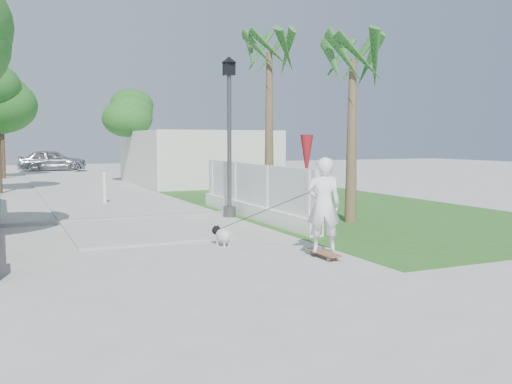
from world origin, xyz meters
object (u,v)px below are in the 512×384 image
bollard (105,187)px  street_lamp (229,130)px  dog (222,235)px  skateboarder (274,211)px  parked_car (52,160)px  patio_umbrella (307,157)px

bollard → street_lamp: bearing=-59.0°
dog → bollard: bearing=76.6°
street_lamp → skateboarder: (-1.10, -5.10, -1.63)m
dog → parked_car: size_ratio=0.13×
bollard → patio_umbrella: size_ratio=0.47×
bollard → dog: bearing=-83.8°
skateboarder → bollard: bearing=-57.7°
dog → patio_umbrella: bearing=20.5°
patio_umbrella → skateboarder: bearing=-126.2°
dog → parked_car: bearing=71.9°
bollard → parked_car: bearing=89.7°
street_lamp → skateboarder: size_ratio=1.79×
bollard → skateboarder: skateboarder is taller
bollard → patio_umbrella: patio_umbrella is taller
street_lamp → parked_car: 27.26m
dog → parked_car: 31.20m
street_lamp → patio_umbrella: bearing=-27.8°
bollard → dog: size_ratio=1.85×
street_lamp → dog: 4.97m
patio_umbrella → skateboarder: (-3.00, -4.10, -0.89)m
bollard → patio_umbrella: (4.60, -5.50, 1.10)m
dog → skateboarder: bearing=-75.8°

